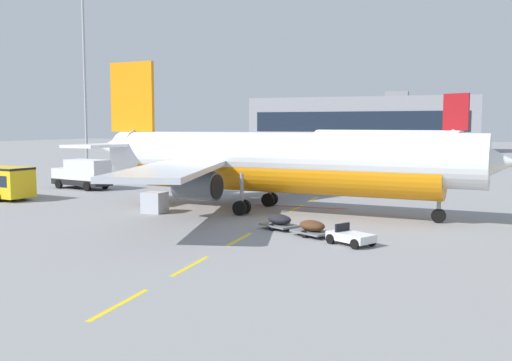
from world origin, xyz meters
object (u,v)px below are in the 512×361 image
airliner_mid_left (385,142)px  uld_cargo_container (155,202)px  airliner_foreground (273,161)px  apron_light_mast_near (84,46)px  baggage_train (312,228)px  ground_power_truck (83,173)px

airliner_mid_left → uld_cargo_container: size_ratio=19.22×
airliner_foreground → apron_light_mast_near: size_ratio=1.17×
baggage_train → apron_light_mast_near: (-42.17, 36.58, 17.63)m
airliner_mid_left → apron_light_mast_near: size_ratio=1.08×
ground_power_truck → baggage_train: (29.10, -17.54, -1.12)m
apron_light_mast_near → baggage_train: bearing=-40.9°
ground_power_truck → baggage_train: size_ratio=0.92×
airliner_mid_left → baggage_train: bearing=-87.6°
baggage_train → apron_light_mast_near: bearing=139.1°
apron_light_mast_near → airliner_mid_left: bearing=38.5°
airliner_mid_left → uld_cargo_container: airliner_mid_left is taller
airliner_foreground → airliner_mid_left: airliner_foreground is taller
ground_power_truck → baggage_train: ground_power_truck is taller
uld_cargo_container → apron_light_mast_near: bearing=132.3°
airliner_foreground → apron_light_mast_near: 48.27m
airliner_foreground → uld_cargo_container: size_ratio=20.76×
baggage_train → uld_cargo_container: uld_cargo_container is taller
airliner_mid_left → uld_cargo_container: (-10.85, -62.68, -3.04)m
ground_power_truck → uld_cargo_container: ground_power_truck is taller
ground_power_truck → baggage_train: 34.00m
airliner_foreground → airliner_mid_left: size_ratio=1.08×
airliner_foreground → ground_power_truck: airliner_foreground is taller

